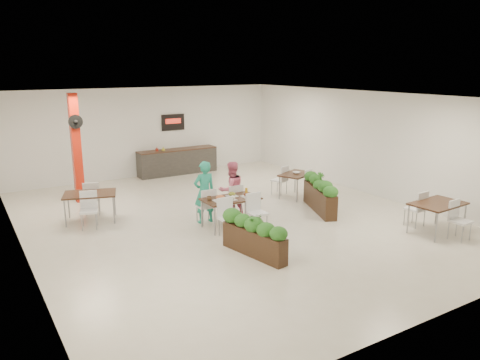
# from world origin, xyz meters

# --- Properties ---
(ground) EXTENTS (12.00, 12.00, 0.00)m
(ground) POSITION_xyz_m (0.00, 0.00, 0.00)
(ground) COLOR beige
(ground) RESTS_ON ground
(room_shell) EXTENTS (10.10, 12.10, 3.22)m
(room_shell) POSITION_xyz_m (0.00, 0.00, 2.01)
(room_shell) COLOR white
(room_shell) RESTS_ON ground
(red_column) EXTENTS (0.40, 0.41, 3.20)m
(red_column) POSITION_xyz_m (-3.00, 3.79, 1.64)
(red_column) COLOR #B51D0C
(red_column) RESTS_ON ground
(service_counter) EXTENTS (3.00, 0.64, 2.20)m
(service_counter) POSITION_xyz_m (1.00, 5.65, 0.49)
(service_counter) COLOR #2B2926
(service_counter) RESTS_ON ground
(main_table) EXTENTS (1.41, 1.63, 0.92)m
(main_table) POSITION_xyz_m (-0.33, -0.51, 0.64)
(main_table) COLOR #321A10
(main_table) RESTS_ON ground
(diner_man) EXTENTS (0.59, 0.39, 1.62)m
(diner_man) POSITION_xyz_m (-0.72, 0.14, 0.81)
(diner_man) COLOR teal
(diner_man) RESTS_ON ground
(diner_woman) EXTENTS (0.74, 0.58, 1.52)m
(diner_woman) POSITION_xyz_m (0.08, 0.14, 0.76)
(diner_woman) COLOR pink
(diner_woman) RESTS_ON ground
(planter_left) EXTENTS (0.65, 1.80, 0.95)m
(planter_left) POSITION_xyz_m (-0.83, -2.34, 0.50)
(planter_left) COLOR black
(planter_left) RESTS_ON ground
(planter_right) EXTENTS (1.07, 1.96, 1.09)m
(planter_right) POSITION_xyz_m (2.48, -0.63, 0.51)
(planter_right) COLOR black
(planter_right) RESTS_ON ground
(side_table_a) EXTENTS (1.51, 1.67, 0.92)m
(side_table_a) POSITION_xyz_m (-3.19, 1.80, 0.64)
(side_table_a) COLOR #321A10
(side_table_a) RESTS_ON ground
(side_table_b) EXTENTS (1.29, 1.66, 0.92)m
(side_table_b) POSITION_xyz_m (2.77, 0.79, 0.62)
(side_table_b) COLOR #321A10
(side_table_b) RESTS_ON ground
(side_table_c) EXTENTS (1.35, 1.64, 0.92)m
(side_table_c) POSITION_xyz_m (3.71, -3.47, 0.63)
(side_table_c) COLOR #321A10
(side_table_c) RESTS_ON ground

